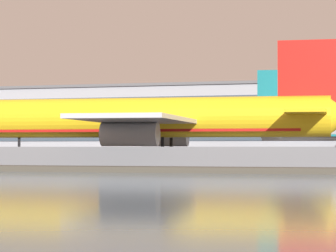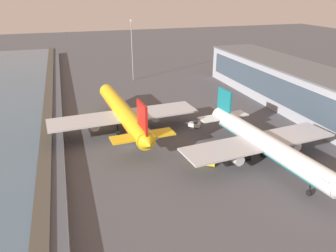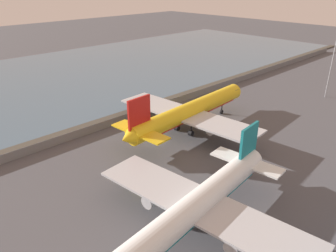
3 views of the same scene
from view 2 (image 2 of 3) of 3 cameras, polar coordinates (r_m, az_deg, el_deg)
ground_plane at (r=83.79m, az=-6.59°, el=-3.60°), size 500.00×500.00×0.00m
shoreline_seawall at (r=82.88m, az=-20.67°, el=-5.16°), size 320.00×3.00×0.50m
perimeter_fence at (r=82.25m, az=-17.63°, el=-4.28°), size 280.00×0.10×2.20m
cargo_jet_yellow at (r=91.57m, az=-7.81°, el=2.33°), size 47.85×41.14×13.97m
passenger_jet_white_teal at (r=76.91m, az=16.28°, el=-2.82°), size 44.44×38.34×13.07m
baggage_tug at (r=94.77m, az=4.63°, el=0.25°), size 3.28×3.48×1.80m
ops_van at (r=75.18m, az=6.15°, el=-5.76°), size 4.49×5.54×2.48m
terminal_building at (r=120.66m, az=20.34°, el=6.90°), size 84.27×18.81×13.69m
apron_light_mast_apron_west at (r=142.63m, az=-6.29°, el=13.43°), size 3.20×0.40×25.49m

